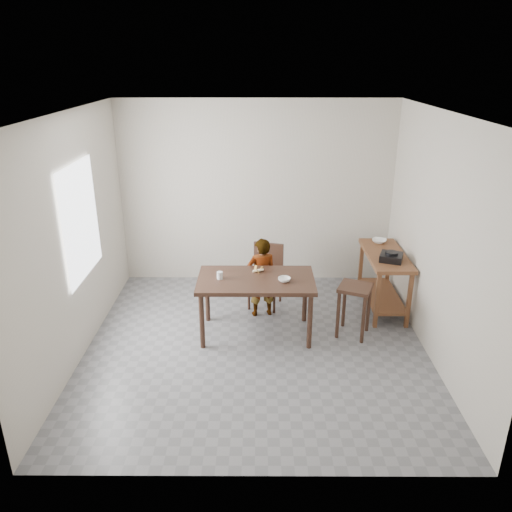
{
  "coord_description": "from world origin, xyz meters",
  "views": [
    {
      "loc": [
        0.02,
        -5.15,
        3.21
      ],
      "look_at": [
        0.0,
        0.4,
        1.0
      ],
      "focal_mm": 35.0,
      "sensor_mm": 36.0,
      "label": 1
    }
  ],
  "objects_px": {
    "dining_table": "(256,306)",
    "stool": "(354,310)",
    "child": "(261,277)",
    "dining_chair": "(265,277)",
    "prep_counter": "(383,281)"
  },
  "relations": [
    {
      "from": "stool",
      "to": "child",
      "type": "bearing_deg",
      "value": 155.65
    },
    {
      "from": "dining_table",
      "to": "stool",
      "type": "xyz_separation_m",
      "value": [
        1.2,
        -0.01,
        -0.05
      ]
    },
    {
      "from": "dining_table",
      "to": "child",
      "type": "bearing_deg",
      "value": 81.98
    },
    {
      "from": "dining_table",
      "to": "child",
      "type": "relative_size",
      "value": 1.3
    },
    {
      "from": "dining_table",
      "to": "stool",
      "type": "distance_m",
      "value": 1.2
    },
    {
      "from": "child",
      "to": "stool",
      "type": "relative_size",
      "value": 1.64
    },
    {
      "from": "stool",
      "to": "dining_table",
      "type": "bearing_deg",
      "value": 179.34
    },
    {
      "from": "dining_table",
      "to": "stool",
      "type": "bearing_deg",
      "value": -0.66
    },
    {
      "from": "child",
      "to": "stool",
      "type": "bearing_deg",
      "value": 142.07
    },
    {
      "from": "dining_table",
      "to": "dining_chair",
      "type": "xyz_separation_m",
      "value": [
        0.12,
        0.76,
        0.05
      ]
    },
    {
      "from": "prep_counter",
      "to": "stool",
      "type": "relative_size",
      "value": 1.82
    },
    {
      "from": "child",
      "to": "dining_chair",
      "type": "distance_m",
      "value": 0.29
    },
    {
      "from": "child",
      "to": "dining_chair",
      "type": "bearing_deg",
      "value": -114.3
    },
    {
      "from": "dining_chair",
      "to": "stool",
      "type": "bearing_deg",
      "value": -20.09
    },
    {
      "from": "child",
      "to": "stool",
      "type": "xyz_separation_m",
      "value": [
        1.13,
        -0.51,
        -0.21
      ]
    }
  ]
}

